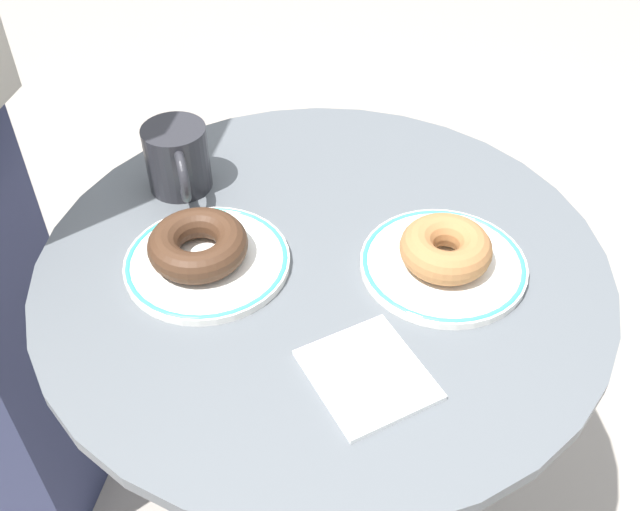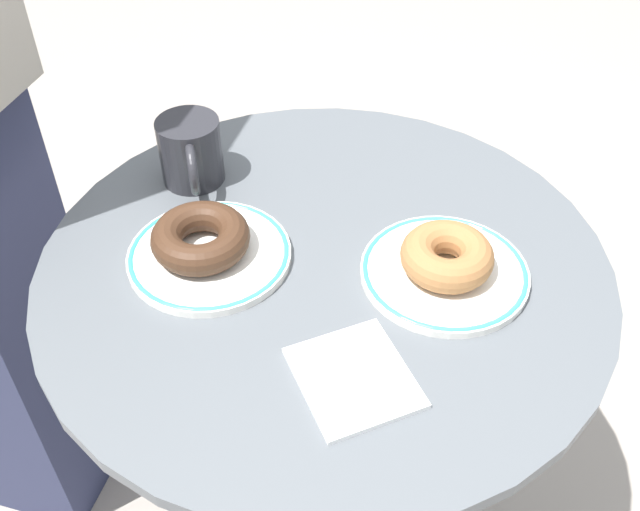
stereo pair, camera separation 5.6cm
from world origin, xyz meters
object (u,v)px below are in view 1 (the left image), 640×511
cafe_table (322,362)px  plate_left (207,261)px  plate_right (443,264)px  donut_cinnamon (446,248)px  coffee_mug (178,159)px  paper_napkin (368,375)px  donut_chocolate (198,245)px

cafe_table → plate_left: 0.25m
plate_right → donut_cinnamon: bearing=-14.0°
plate_right → coffee_mug: (-0.29, 0.23, 0.04)m
plate_right → donut_cinnamon: 0.03m
cafe_table → plate_right: plate_right is taller
plate_right → donut_cinnamon: (0.00, -0.00, 0.03)m
donut_cinnamon → coffee_mug: size_ratio=0.87×
donut_cinnamon → coffee_mug: (-0.29, 0.23, 0.01)m
donut_cinnamon → paper_napkin: size_ratio=0.87×
donut_cinnamon → plate_left: bearing=166.3°
donut_cinnamon → coffee_mug: coffee_mug is taller
plate_left → plate_right: (0.28, -0.07, 0.00)m
cafe_table → coffee_mug: bearing=130.1°
donut_cinnamon → paper_napkin: donut_cinnamon is taller
plate_left → paper_napkin: bearing=-54.9°
cafe_table → coffee_mug: 0.34m
plate_right → donut_cinnamon: size_ratio=1.83×
cafe_table → paper_napkin: 0.27m
plate_left → paper_napkin: 0.25m
cafe_table → donut_cinnamon: 0.27m
plate_left → coffee_mug: size_ratio=1.59×
donut_chocolate → plate_left: bearing=-30.3°
paper_napkin → coffee_mug: bearing=113.7°
cafe_table → donut_chocolate: bearing=169.9°
plate_left → plate_right: bearing=-13.7°
donut_cinnamon → paper_napkin: 0.19m
paper_napkin → plate_right: bearing=46.2°
coffee_mug → plate_right: bearing=-38.2°
paper_napkin → coffee_mug: 0.41m
donut_chocolate → donut_cinnamon: donut_cinnamon is taller
plate_right → plate_left: bearing=166.3°
plate_right → coffee_mug: size_ratio=1.59×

